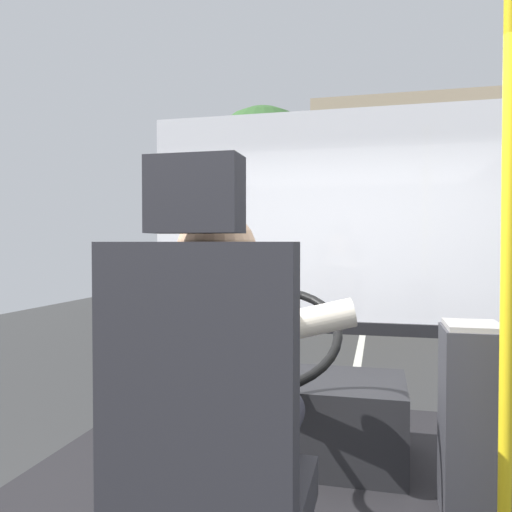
{
  "coord_description": "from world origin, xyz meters",
  "views": [
    {
      "loc": [
        0.3,
        -1.76,
        1.81
      ],
      "look_at": [
        -0.38,
        1.05,
        1.74
      ],
      "focal_mm": 35.58,
      "sensor_mm": 36.0,
      "label": 1
    }
  ],
  "objects_px": {
    "bus_driver": "(225,383)",
    "steering_console": "(291,413)",
    "fare_box": "(472,421)",
    "handrail_pole": "(508,242)",
    "driver_seat": "(210,454)"
  },
  "relations": [
    {
      "from": "handrail_pole",
      "to": "steering_console",
      "type": "bearing_deg",
      "value": 143.22
    },
    {
      "from": "bus_driver",
      "to": "steering_console",
      "type": "distance_m",
      "value": 1.2
    },
    {
      "from": "driver_seat",
      "to": "steering_console",
      "type": "bearing_deg",
      "value": 90.0
    },
    {
      "from": "driver_seat",
      "to": "fare_box",
      "type": "distance_m",
      "value": 1.18
    },
    {
      "from": "bus_driver",
      "to": "steering_console",
      "type": "bearing_deg",
      "value": 90.0
    },
    {
      "from": "steering_console",
      "to": "fare_box",
      "type": "relative_size",
      "value": 1.45
    },
    {
      "from": "handrail_pole",
      "to": "fare_box",
      "type": "height_order",
      "value": "handrail_pole"
    },
    {
      "from": "bus_driver",
      "to": "steering_console",
      "type": "height_order",
      "value": "bus_driver"
    },
    {
      "from": "driver_seat",
      "to": "fare_box",
      "type": "height_order",
      "value": "driver_seat"
    },
    {
      "from": "bus_driver",
      "to": "fare_box",
      "type": "distance_m",
      "value": 1.11
    },
    {
      "from": "bus_driver",
      "to": "handrail_pole",
      "type": "xyz_separation_m",
      "value": [
        0.84,
        0.49,
        0.4
      ]
    },
    {
      "from": "bus_driver",
      "to": "fare_box",
      "type": "xyz_separation_m",
      "value": [
        0.77,
        0.74,
        -0.3
      ]
    },
    {
      "from": "driver_seat",
      "to": "handrail_pole",
      "type": "bearing_deg",
      "value": 36.71
    },
    {
      "from": "fare_box",
      "to": "driver_seat",
      "type": "bearing_deg",
      "value": -131.47
    },
    {
      "from": "steering_console",
      "to": "handrail_pole",
      "type": "bearing_deg",
      "value": -36.78
    }
  ]
}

